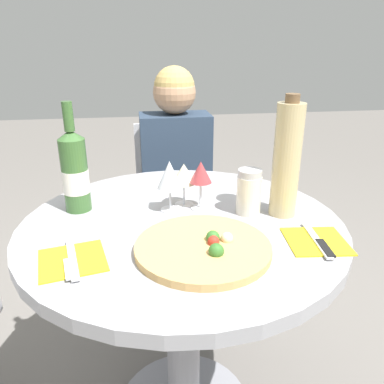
% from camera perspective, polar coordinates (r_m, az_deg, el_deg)
% --- Properties ---
extents(dining_table, '(0.92, 0.92, 0.77)m').
position_cam_1_polar(dining_table, '(1.17, -1.44, -12.13)').
color(dining_table, gray).
rests_on(dining_table, ground_plane).
extents(chair_behind_diner, '(0.38, 0.38, 0.87)m').
position_cam_1_polar(chair_behind_diner, '(1.98, -2.58, -3.06)').
color(chair_behind_diner, silver).
rests_on(chair_behind_diner, ground_plane).
extents(seated_diner, '(0.33, 0.41, 1.15)m').
position_cam_1_polar(seated_diner, '(1.81, -2.17, -1.42)').
color(seated_diner, '#28384C').
rests_on(seated_diner, ground_plane).
extents(pizza_large, '(0.33, 0.33, 0.05)m').
position_cam_1_polar(pizza_large, '(0.93, 1.79, -8.40)').
color(pizza_large, tan).
rests_on(pizza_large, dining_table).
extents(wine_bottle, '(0.08, 0.08, 0.33)m').
position_cam_1_polar(wine_bottle, '(1.16, -17.43, 3.01)').
color(wine_bottle, '#38602D').
rests_on(wine_bottle, dining_table).
extents(tall_carafe, '(0.08, 0.08, 0.35)m').
position_cam_1_polar(tall_carafe, '(1.10, 14.19, 4.75)').
color(tall_carafe, tan).
rests_on(tall_carafe, dining_table).
extents(sugar_shaker, '(0.07, 0.07, 0.14)m').
position_cam_1_polar(sugar_shaker, '(1.12, 8.66, 0.01)').
color(sugar_shaker, silver).
rests_on(sugar_shaker, dining_table).
extents(wine_glass_front_left, '(0.07, 0.07, 0.16)m').
position_cam_1_polar(wine_glass_front_left, '(1.11, -3.43, 2.50)').
color(wine_glass_front_left, silver).
rests_on(wine_glass_front_left, dining_table).
extents(wine_glass_center, '(0.08, 0.08, 0.14)m').
position_cam_1_polar(wine_glass_center, '(1.15, -1.25, 2.67)').
color(wine_glass_center, silver).
rests_on(wine_glass_center, dining_table).
extents(wine_glass_front_right, '(0.07, 0.07, 0.15)m').
position_cam_1_polar(wine_glass_front_right, '(1.12, 1.34, 2.83)').
color(wine_glass_front_right, silver).
rests_on(wine_glass_front_right, dining_table).
extents(place_setting_left, '(0.18, 0.19, 0.01)m').
position_cam_1_polar(place_setting_left, '(0.93, -17.79, -9.91)').
color(place_setting_left, yellow).
rests_on(place_setting_left, dining_table).
extents(place_setting_right, '(0.17, 0.19, 0.01)m').
position_cam_1_polar(place_setting_right, '(1.02, 18.48, -7.13)').
color(place_setting_right, yellow).
rests_on(place_setting_right, dining_table).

